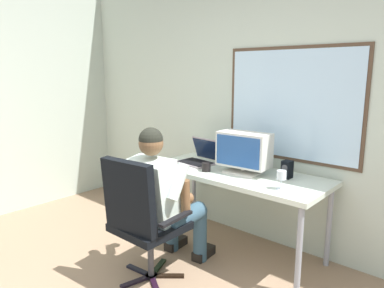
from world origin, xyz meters
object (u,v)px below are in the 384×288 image
desk (236,179)px  crt_monitor (244,150)px  office_chair (140,215)px  desk_speaker (287,169)px  person_seated (163,197)px  coffee_mug (206,167)px  laptop (201,156)px  wine_glass (281,176)px

desk → crt_monitor: (0.07, 0.01, 0.27)m
office_chair → desk_speaker: bearing=58.9°
person_seated → coffee_mug: size_ratio=15.17×
desk_speaker → coffee_mug: (-0.64, -0.29, -0.03)m
laptop → desk_speaker: (0.89, 0.08, 0.01)m
person_seated → desk_speaker: person_seated is taller
crt_monitor → laptop: (-0.53, 0.04, -0.14)m
laptop → coffee_mug: bearing=-40.8°
desk → coffee_mug: coffee_mug is taller
person_seated → desk_speaker: bearing=50.4°
coffee_mug → wine_glass: bearing=-0.8°
person_seated → crt_monitor: size_ratio=2.59×
desk_speaker → coffee_mug: size_ratio=1.85×
person_seated → wine_glass: size_ratio=8.33×
wine_glass → coffee_mug: 0.75m
laptop → wine_glass: 1.02m
crt_monitor → laptop: bearing=176.1°
crt_monitor → wine_glass: 0.51m
desk_speaker → coffee_mug: 0.71m
crt_monitor → laptop: 0.55m
desk → crt_monitor: 0.28m
desk_speaker → laptop: bearing=-174.9°
desk → office_chair: office_chair is taller
person_seated → desk_speaker: size_ratio=8.18×
office_chair → desk_speaker: (0.65, 1.08, 0.25)m
desk → desk_speaker: size_ratio=10.94×
person_seated → wine_glass: (0.78, 0.51, 0.21)m
office_chair → desk_speaker: 1.28m
desk → office_chair: (-0.22, -0.95, -0.11)m
laptop → wine_glass: laptop is taller
office_chair → desk: bearing=76.8°
desk → person_seated: (-0.24, -0.69, -0.05)m
wine_glass → coffee_mug: (-0.75, 0.01, -0.06)m
person_seated → office_chair: bearing=-85.3°
crt_monitor → desk_speaker: bearing=17.7°
office_chair → desk_speaker: size_ratio=6.80×
laptop → desk: bearing=-5.8°
office_chair → person_seated: person_seated is taller
desk → wine_glass: (0.53, -0.18, 0.16)m
office_chair → coffee_mug: (0.01, 0.78, 0.22)m
desk → desk_speaker: bearing=16.6°
desk → person_seated: person_seated is taller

